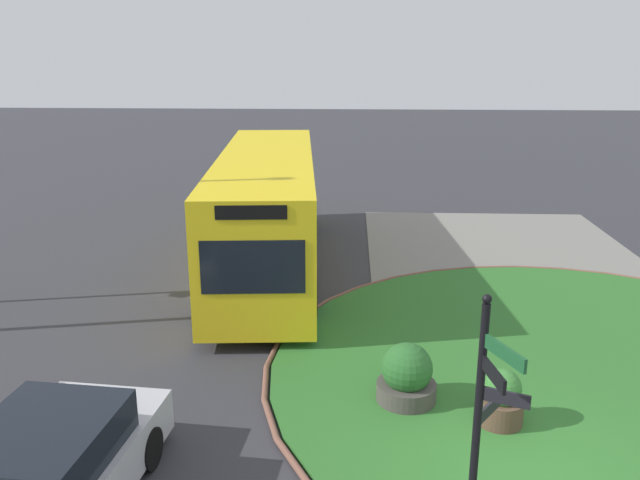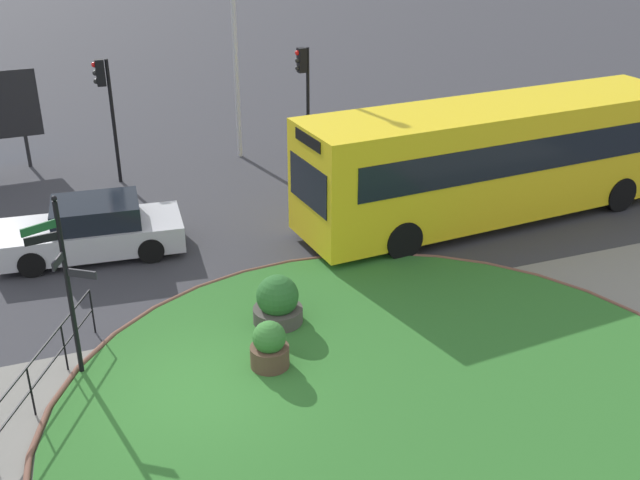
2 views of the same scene
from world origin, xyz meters
The scene contains 13 objects.
ground centered at (0.00, 0.00, 0.00)m, with size 120.00×120.00×0.00m, color #333338.
sidewalk_paving centered at (0.00, -1.97, 0.01)m, with size 32.00×8.07×0.02m, color gray.
grass_island centered at (3.28, -2.05, 0.05)m, with size 12.39×12.39×0.10m, color #2D6B28.
grass_kerb_ring centered at (3.28, -2.05, 0.06)m, with size 12.70×12.70×0.11m, color brown.
signpost_directional centered at (-1.93, 1.22, 2.09)m, with size 1.11×0.54×3.64m.
railing_grass_edge centered at (-2.45, 0.91, 0.66)m, with size 1.92×3.68×1.01m.
bus_yellow centered at (9.48, 4.98, 1.73)m, with size 11.39×3.37×3.22m.
car_trailing centered at (-1.11, 6.58, 0.65)m, with size 4.62×2.30×1.40m.
traffic_light_near centered at (6.30, 11.45, 2.77)m, with size 0.49×0.28×3.78m.
traffic_light_far centered at (0.04, 11.63, 2.81)m, with size 0.49×0.27×3.84m.
lamppost_tall centered at (4.37, 12.68, 4.88)m, with size 0.32×0.32×9.17m.
planter_near_signpost centered at (2.12, 1.63, 0.51)m, with size 1.04×1.04×1.15m.
planter_kerbside centered at (1.47, 0.15, 0.48)m, with size 0.75×0.75×1.04m.
Camera 2 is at (-1.91, -11.25, 8.28)m, focal length 41.86 mm.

